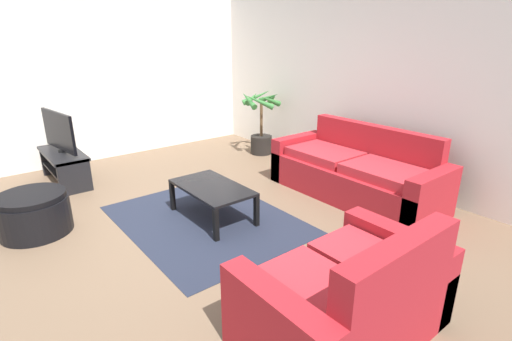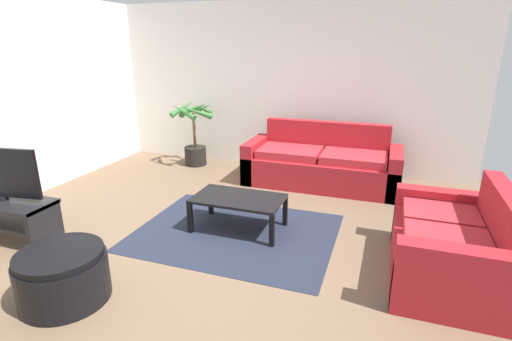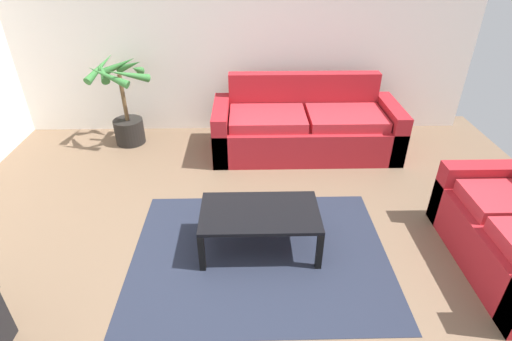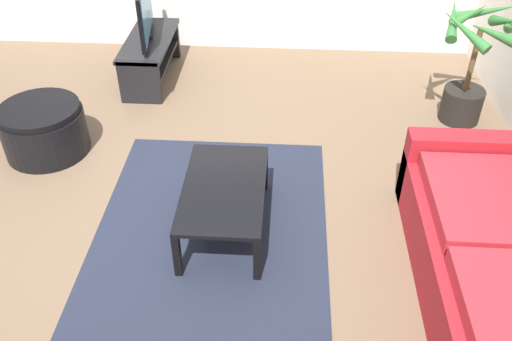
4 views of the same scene
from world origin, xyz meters
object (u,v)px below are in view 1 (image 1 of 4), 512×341
(couch_main, at_px, (356,174))
(couch_loveseat, at_px, (346,299))
(tv_stand, at_px, (64,163))
(tv, at_px, (59,131))
(potted_palm, at_px, (261,126))
(coffee_table, at_px, (212,190))
(ottoman, at_px, (34,214))

(couch_main, xyz_separation_m, couch_loveseat, (1.52, -2.08, -0.01))
(tv_stand, height_order, tv, tv)
(tv, xyz_separation_m, potted_palm, (0.63, 3.10, -0.26))
(tv, bearing_deg, couch_loveseat, 9.67)
(potted_palm, bearing_deg, coffee_table, -51.49)
(coffee_table, xyz_separation_m, ottoman, (-0.89, -1.67, -0.13))
(couch_loveseat, height_order, tv, tv)
(potted_palm, bearing_deg, ottoman, -78.52)
(couch_main, height_order, couch_loveseat, same)
(couch_loveseat, relative_size, ottoman, 1.98)
(couch_main, xyz_separation_m, tv_stand, (-2.90, -2.84, -0.00))
(coffee_table, distance_m, potted_palm, 2.65)
(potted_palm, bearing_deg, tv_stand, -101.49)
(couch_main, xyz_separation_m, ottoman, (-1.51, -3.48, -0.08))
(coffee_table, bearing_deg, potted_palm, 128.51)
(tv_stand, height_order, potted_palm, potted_palm)
(tv, bearing_deg, tv_stand, -81.56)
(potted_palm, xyz_separation_m, ottoman, (0.76, -3.74, -0.28))
(tv_stand, xyz_separation_m, tv, (-0.00, 0.00, 0.46))
(tv, relative_size, coffee_table, 0.94)
(tv_stand, distance_m, coffee_table, 2.50)
(coffee_table, relative_size, ottoman, 1.40)
(coffee_table, distance_m, ottoman, 1.90)
(couch_main, distance_m, couch_loveseat, 2.58)
(couch_main, distance_m, tv, 4.08)
(couch_loveseat, relative_size, potted_palm, 1.27)
(couch_loveseat, distance_m, tv, 4.51)
(couch_main, height_order, tv, tv)
(couch_loveseat, height_order, coffee_table, couch_loveseat)
(tv_stand, height_order, coffee_table, tv_stand)
(ottoman, bearing_deg, potted_palm, 101.48)
(couch_main, bearing_deg, potted_palm, 173.42)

